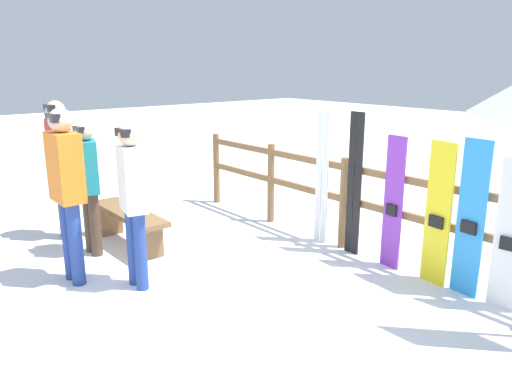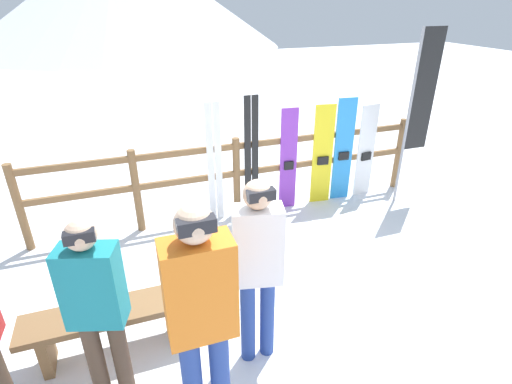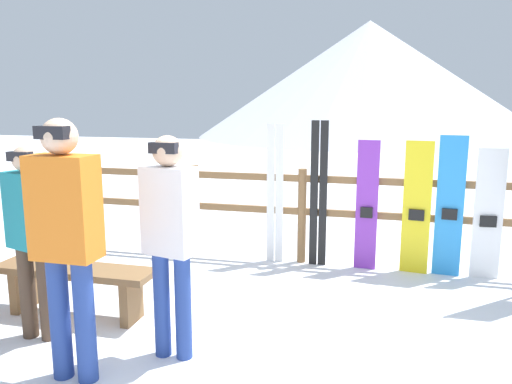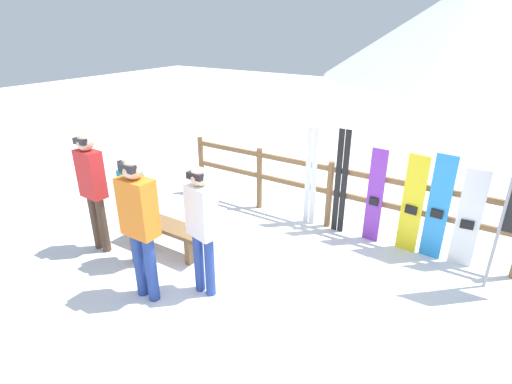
{
  "view_description": "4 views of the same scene",
  "coord_description": "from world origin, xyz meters",
  "px_view_note": "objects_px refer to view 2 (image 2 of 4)",
  "views": [
    {
      "loc": [
        3.82,
        -2.35,
        2.23
      ],
      "look_at": [
        -0.3,
        1.06,
        0.83
      ],
      "focal_mm": 35.0,
      "sensor_mm": 36.0,
      "label": 1
    },
    {
      "loc": [
        -1.44,
        -2.64,
        2.83
      ],
      "look_at": [
        -0.14,
        1.01,
        0.91
      ],
      "focal_mm": 28.0,
      "sensor_mm": 36.0,
      "label": 2
    },
    {
      "loc": [
        0.89,
        -3.52,
        1.91
      ],
      "look_at": [
        -0.32,
        1.24,
        1.01
      ],
      "focal_mm": 35.0,
      "sensor_mm": 36.0,
      "label": 3
    },
    {
      "loc": [
        2.21,
        -3.42,
        3.16
      ],
      "look_at": [
        -0.67,
        1.04,
        0.88
      ],
      "focal_mm": 28.0,
      "sensor_mm": 36.0,
      "label": 4
    }
  ],
  "objects_px": {
    "snowboard_purple": "(288,160)",
    "snowboard_white": "(366,152)",
    "person_teal": "(96,303)",
    "person_orange": "(201,310)",
    "snowboard_yellow": "(322,156)",
    "snowboard_blue": "(343,151)",
    "bench": "(113,319)",
    "person_white": "(258,261)",
    "ski_pair_white": "(215,164)",
    "rental_flag": "(418,102)",
    "ski_pair_black": "(251,158)"
  },
  "relations": [
    {
      "from": "person_white",
      "to": "rental_flag",
      "type": "distance_m",
      "value": 3.73
    },
    {
      "from": "snowboard_purple",
      "to": "rental_flag",
      "type": "height_order",
      "value": "rental_flag"
    },
    {
      "from": "person_teal",
      "to": "ski_pair_black",
      "type": "distance_m",
      "value": 3.1
    },
    {
      "from": "rental_flag",
      "to": "person_orange",
      "type": "bearing_deg",
      "value": -145.54
    },
    {
      "from": "bench",
      "to": "ski_pair_white",
      "type": "bearing_deg",
      "value": 54.16
    },
    {
      "from": "person_white",
      "to": "snowboard_yellow",
      "type": "xyz_separation_m",
      "value": [
        1.87,
        2.41,
        -0.25
      ]
    },
    {
      "from": "snowboard_white",
      "to": "person_white",
      "type": "bearing_deg",
      "value": -137.21
    },
    {
      "from": "ski_pair_black",
      "to": "snowboard_purple",
      "type": "height_order",
      "value": "ski_pair_black"
    },
    {
      "from": "bench",
      "to": "snowboard_purple",
      "type": "xyz_separation_m",
      "value": [
        2.47,
        1.95,
        0.39
      ]
    },
    {
      "from": "person_orange",
      "to": "person_teal",
      "type": "height_order",
      "value": "person_orange"
    },
    {
      "from": "ski_pair_black",
      "to": "snowboard_yellow",
      "type": "bearing_deg",
      "value": -0.18
    },
    {
      "from": "person_orange",
      "to": "snowboard_blue",
      "type": "relative_size",
      "value": 1.16
    },
    {
      "from": "person_white",
      "to": "snowboard_yellow",
      "type": "bearing_deg",
      "value": 52.23
    },
    {
      "from": "snowboard_blue",
      "to": "ski_pair_black",
      "type": "bearing_deg",
      "value": 179.87
    },
    {
      "from": "person_teal",
      "to": "snowboard_blue",
      "type": "relative_size",
      "value": 1.02
    },
    {
      "from": "person_orange",
      "to": "person_white",
      "type": "bearing_deg",
      "value": 39.93
    },
    {
      "from": "snowboard_yellow",
      "to": "bench",
      "type": "bearing_deg",
      "value": -147.11
    },
    {
      "from": "person_teal",
      "to": "ski_pair_white",
      "type": "xyz_separation_m",
      "value": [
        1.45,
        2.4,
        -0.09
      ]
    },
    {
      "from": "ski_pair_white",
      "to": "snowboard_white",
      "type": "bearing_deg",
      "value": -0.09
    },
    {
      "from": "ski_pair_white",
      "to": "ski_pair_black",
      "type": "relative_size",
      "value": 0.98
    },
    {
      "from": "bench",
      "to": "person_white",
      "type": "xyz_separation_m",
      "value": [
        1.14,
        -0.46,
        0.65
      ]
    },
    {
      "from": "person_white",
      "to": "snowboard_white",
      "type": "relative_size",
      "value": 1.18
    },
    {
      "from": "snowboard_purple",
      "to": "snowboard_white",
      "type": "xyz_separation_m",
      "value": [
        1.27,
        -0.0,
        -0.03
      ]
    },
    {
      "from": "snowboard_yellow",
      "to": "person_teal",
      "type": "bearing_deg",
      "value": -141.83
    },
    {
      "from": "person_teal",
      "to": "snowboard_yellow",
      "type": "xyz_separation_m",
      "value": [
        3.05,
        2.4,
        -0.18
      ]
    },
    {
      "from": "bench",
      "to": "person_teal",
      "type": "relative_size",
      "value": 0.93
    },
    {
      "from": "ski_pair_black",
      "to": "snowboard_white",
      "type": "distance_m",
      "value": 1.83
    },
    {
      "from": "person_teal",
      "to": "snowboard_white",
      "type": "xyz_separation_m",
      "value": [
        3.78,
        2.4,
        -0.21
      ]
    },
    {
      "from": "bench",
      "to": "person_teal",
      "type": "xyz_separation_m",
      "value": [
        -0.04,
        -0.45,
        0.58
      ]
    },
    {
      "from": "ski_pair_white",
      "to": "rental_flag",
      "type": "height_order",
      "value": "rental_flag"
    },
    {
      "from": "person_teal",
      "to": "person_orange",
      "type": "bearing_deg",
      "value": -35.77
    },
    {
      "from": "bench",
      "to": "person_orange",
      "type": "bearing_deg",
      "value": -56.63
    },
    {
      "from": "person_teal",
      "to": "rental_flag",
      "type": "xyz_separation_m",
      "value": [
        4.27,
        2.03,
        0.58
      ]
    },
    {
      "from": "snowboard_yellow",
      "to": "snowboard_white",
      "type": "height_order",
      "value": "snowboard_yellow"
    },
    {
      "from": "person_white",
      "to": "ski_pair_black",
      "type": "distance_m",
      "value": 2.54
    },
    {
      "from": "person_white",
      "to": "bench",
      "type": "bearing_deg",
      "value": 157.99
    },
    {
      "from": "ski_pair_black",
      "to": "snowboard_blue",
      "type": "distance_m",
      "value": 1.43
    },
    {
      "from": "bench",
      "to": "snowboard_yellow",
      "type": "relative_size",
      "value": 0.99
    },
    {
      "from": "snowboard_yellow",
      "to": "snowboard_blue",
      "type": "bearing_deg",
      "value": 0.01
    },
    {
      "from": "bench",
      "to": "person_white",
      "type": "height_order",
      "value": "person_white"
    },
    {
      "from": "snowboard_yellow",
      "to": "person_orange",
      "type": "bearing_deg",
      "value": -130.07
    },
    {
      "from": "person_white",
      "to": "snowboard_purple",
      "type": "bearing_deg",
      "value": 61.14
    },
    {
      "from": "ski_pair_white",
      "to": "snowboard_blue",
      "type": "xyz_separation_m",
      "value": [
        1.94,
        -0.0,
        -0.06
      ]
    },
    {
      "from": "snowboard_purple",
      "to": "snowboard_blue",
      "type": "distance_m",
      "value": 0.88
    },
    {
      "from": "ski_pair_white",
      "to": "bench",
      "type": "bearing_deg",
      "value": -125.84
    },
    {
      "from": "snowboard_white",
      "to": "person_orange",
      "type": "bearing_deg",
      "value": -137.68
    },
    {
      "from": "person_white",
      "to": "snowboard_white",
      "type": "distance_m",
      "value": 3.56
    },
    {
      "from": "ski_pair_black",
      "to": "snowboard_purple",
      "type": "distance_m",
      "value": 0.56
    },
    {
      "from": "person_orange",
      "to": "bench",
      "type": "bearing_deg",
      "value": 123.37
    },
    {
      "from": "ski_pair_black",
      "to": "snowboard_blue",
      "type": "height_order",
      "value": "ski_pair_black"
    }
  ]
}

